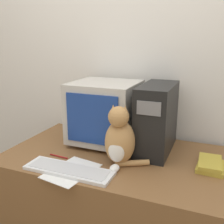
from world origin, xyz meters
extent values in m
cube|color=silver|center=(0.00, 0.87, 1.25)|extent=(7.00, 0.05, 2.50)
cube|color=brown|center=(0.00, 0.40, 0.38)|extent=(1.37, 0.80, 0.76)
cube|color=#BCB7AD|center=(-0.15, 0.56, 0.77)|extent=(0.30, 0.24, 0.02)
cube|color=#BCB7AD|center=(-0.15, 0.56, 0.98)|extent=(0.43, 0.40, 0.40)
cube|color=navy|center=(-0.15, 0.36, 0.98)|extent=(0.34, 0.01, 0.31)
cube|color=black|center=(0.21, 0.56, 0.97)|extent=(0.19, 0.43, 0.43)
cube|color=slate|center=(0.21, 0.34, 1.09)|extent=(0.13, 0.01, 0.08)
cube|color=silver|center=(-0.16, 0.10, 0.77)|extent=(0.50, 0.15, 0.02)
cube|color=silver|center=(-0.16, 0.10, 0.78)|extent=(0.45, 0.12, 0.00)
ellipsoid|color=#B7844C|center=(0.06, 0.31, 0.89)|extent=(0.19, 0.20, 0.26)
ellipsoid|color=white|center=(0.06, 0.23, 0.87)|extent=(0.10, 0.06, 0.14)
sphere|color=#B7844C|center=(0.06, 0.27, 1.05)|extent=(0.13, 0.13, 0.12)
cone|color=#B7844C|center=(0.03, 0.27, 1.09)|extent=(0.03, 0.03, 0.04)
cone|color=#B7844C|center=(0.10, 0.28, 1.09)|extent=(0.03, 0.03, 0.04)
ellipsoid|color=white|center=(0.07, 0.20, 0.78)|extent=(0.06, 0.08, 0.04)
cylinder|color=#B7844C|center=(0.14, 0.29, 0.78)|extent=(0.19, 0.12, 0.03)
cube|color=gold|center=(0.55, 0.43, 0.77)|extent=(0.15, 0.20, 0.02)
cube|color=gold|center=(0.54, 0.43, 0.79)|extent=(0.13, 0.21, 0.02)
cylinder|color=maroon|center=(-0.32, 0.24, 0.76)|extent=(0.13, 0.02, 0.01)
cube|color=white|center=(-0.15, 0.11, 0.76)|extent=(0.26, 0.33, 0.00)
camera|label=1|loc=(0.54, -1.00, 1.45)|focal=42.00mm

